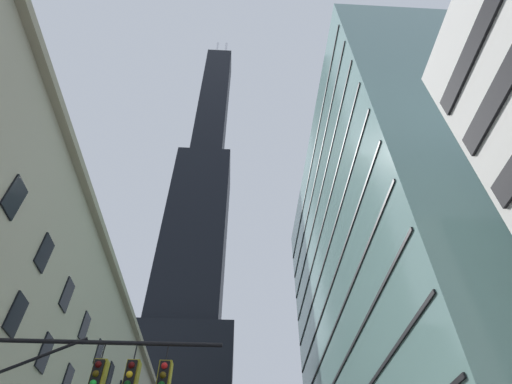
# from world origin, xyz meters

# --- Properties ---
(dark_skyscraper) EXTENTS (23.04, 23.04, 190.37)m
(dark_skyscraper) POSITION_xyz_m (-10.76, 78.61, 57.71)
(dark_skyscraper) COLOR black
(dark_skyscraper) RESTS_ON ground
(glass_office_midrise) EXTENTS (16.40, 42.79, 48.78)m
(glass_office_midrise) POSITION_xyz_m (19.15, 29.69, 24.39)
(glass_office_midrise) COLOR gray
(glass_office_midrise) RESTS_ON ground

